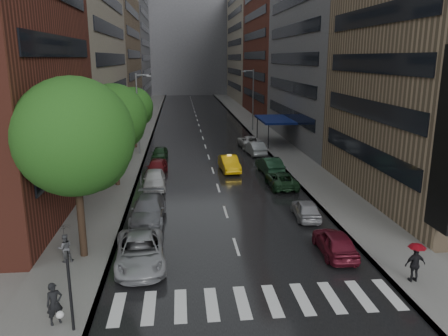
{
  "coord_description": "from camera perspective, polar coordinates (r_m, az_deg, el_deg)",
  "views": [
    {
      "loc": [
        -3.13,
        -19.56,
        10.81
      ],
      "look_at": [
        0.0,
        11.1,
        3.0
      ],
      "focal_mm": 35.0,
      "sensor_mm": 36.0,
      "label": 1
    }
  ],
  "objects": [
    {
      "name": "buildings_left",
      "position": [
        79.41,
        -15.13,
        17.49
      ],
      "size": [
        8.0,
        108.0,
        38.0
      ],
      "color": "maroon",
      "rests_on": "ground"
    },
    {
      "name": "taxi",
      "position": [
        42.69,
        0.69,
        0.59
      ],
      "size": [
        1.93,
        4.66,
        1.5
      ],
      "primitive_type": "imported",
      "rotation": [
        0.0,
        0.0,
        0.08
      ],
      "color": "yellow",
      "rests_on": "ground"
    },
    {
      "name": "road",
      "position": [
        70.46,
        -3.23,
        5.38
      ],
      "size": [
        14.0,
        140.0,
        0.01
      ],
      "primitive_type": "cube",
      "color": "black",
      "rests_on": "ground"
    },
    {
      "name": "tree_far",
      "position": [
        53.88,
        -11.73,
        7.84
      ],
      "size": [
        4.68,
        4.68,
        7.45
      ],
      "color": "#382619",
      "rests_on": "ground"
    },
    {
      "name": "sidewalk_left",
      "position": [
        70.63,
        -10.57,
        5.24
      ],
      "size": [
        4.0,
        140.0,
        0.15
      ],
      "primitive_type": "cube",
      "color": "gray",
      "rests_on": "ground"
    },
    {
      "name": "sidewalk_right",
      "position": [
        71.42,
        4.04,
        5.54
      ],
      "size": [
        4.0,
        140.0,
        0.15
      ],
      "primitive_type": "cube",
      "color": "gray",
      "rests_on": "ground"
    },
    {
      "name": "street_lamp_left",
      "position": [
        50.12,
        -11.13,
        7.17
      ],
      "size": [
        1.74,
        0.22,
        9.0
      ],
      "color": "gray",
      "rests_on": "sidewalk_left"
    },
    {
      "name": "street_lamp_right",
      "position": [
        65.73,
        3.74,
        9.02
      ],
      "size": [
        1.74,
        0.22,
        9.0
      ],
      "color": "gray",
      "rests_on": "sidewalk_right"
    },
    {
      "name": "building_far",
      "position": [
        137.69,
        -4.71,
        16.34
      ],
      "size": [
        40.0,
        14.0,
        32.0
      ],
      "primitive_type": "cube",
      "color": "slate",
      "rests_on": "ground"
    },
    {
      "name": "buildings_right",
      "position": [
        78.5,
        7.89,
        17.18
      ],
      "size": [
        8.05,
        109.1,
        36.0
      ],
      "color": "#937A5B",
      "rests_on": "ground"
    },
    {
      "name": "ped_red_umbrella",
      "position": [
        23.54,
        23.76,
        -10.84
      ],
      "size": [
        1.05,
        0.82,
        2.01
      ],
      "color": "black",
      "rests_on": "sidewalk_right"
    },
    {
      "name": "ground",
      "position": [
        22.57,
        2.96,
        -14.43
      ],
      "size": [
        220.0,
        220.0,
        0.0
      ],
      "primitive_type": "plane",
      "color": "gray",
      "rests_on": "ground"
    },
    {
      "name": "tree_near",
      "position": [
        23.96,
        -18.98,
        3.85
      ],
      "size": [
        6.25,
        6.25,
        9.96
      ],
      "color": "#382619",
      "rests_on": "ground"
    },
    {
      "name": "ped_bag_walker",
      "position": [
        19.91,
        -21.23,
        -16.26
      ],
      "size": [
        0.79,
        0.71,
        1.81
      ],
      "color": "black",
      "rests_on": "sidewalk_left"
    },
    {
      "name": "parked_cars_left",
      "position": [
        33.53,
        -9.46,
        -3.42
      ],
      "size": [
        3.01,
        30.2,
        1.57
      ],
      "color": "#96979B",
      "rests_on": "ground"
    },
    {
      "name": "ped_black_umbrella",
      "position": [
        25.0,
        -20.15,
        -8.82
      ],
      "size": [
        0.96,
        0.98,
        2.09
      ],
      "color": "#56575C",
      "rests_on": "sidewalk_left"
    },
    {
      "name": "tree_mid",
      "position": [
        37.66,
        -14.22,
        6.48
      ],
      "size": [
        5.52,
        5.52,
        8.8
      ],
      "color": "#382619",
      "rests_on": "ground"
    },
    {
      "name": "awning",
      "position": [
        56.41,
        6.67,
        6.31
      ],
      "size": [
        4.0,
        8.0,
        3.12
      ],
      "color": "navy",
      "rests_on": "sidewalk_right"
    },
    {
      "name": "crosswalk",
      "position": [
        20.88,
        4.39,
        -16.97
      ],
      "size": [
        13.15,
        2.8,
        0.01
      ],
      "color": "silver",
      "rests_on": "ground"
    },
    {
      "name": "traffic_light",
      "position": [
        18.7,
        -19.55,
        -13.99
      ],
      "size": [
        0.18,
        0.15,
        3.45
      ],
      "color": "black",
      "rests_on": "sidewalk_left"
    },
    {
      "name": "parked_cars_right",
      "position": [
        41.86,
        6.1,
        0.2
      ],
      "size": [
        2.73,
        35.33,
        1.56
      ],
      "color": "maroon",
      "rests_on": "ground"
    }
  ]
}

